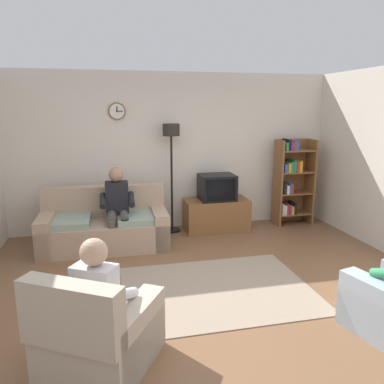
{
  "coord_description": "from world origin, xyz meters",
  "views": [
    {
      "loc": [
        -1.18,
        -3.88,
        2.11
      ],
      "look_at": [
        -0.01,
        1.14,
        0.96
      ],
      "focal_mm": 35.43,
      "sensor_mm": 36.0,
      "label": 1
    }
  ],
  "objects_px": {
    "tv": "(217,187)",
    "person_on_couch": "(117,204)",
    "armchair_near_window": "(98,335)",
    "bookshelf": "(291,180)",
    "person_in_left_armchair": "(102,295)",
    "floor_lamp": "(171,148)",
    "couch": "(105,227)",
    "tv_stand": "(216,214)"
  },
  "relations": [
    {
      "from": "couch",
      "to": "person_in_left_armchair",
      "type": "distance_m",
      "value": 2.78
    },
    {
      "from": "floor_lamp",
      "to": "person_in_left_armchair",
      "type": "distance_m",
      "value": 3.59
    },
    {
      "from": "floor_lamp",
      "to": "armchair_near_window",
      "type": "distance_m",
      "value": 3.76
    },
    {
      "from": "bookshelf",
      "to": "person_on_couch",
      "type": "distance_m",
      "value": 3.21
    },
    {
      "from": "person_in_left_armchair",
      "to": "tv",
      "type": "bearing_deg",
      "value": 58.6
    },
    {
      "from": "bookshelf",
      "to": "couch",
      "type": "bearing_deg",
      "value": -171.62
    },
    {
      "from": "bookshelf",
      "to": "person_on_couch",
      "type": "xyz_separation_m",
      "value": [
        -3.15,
        -0.6,
        -0.12
      ]
    },
    {
      "from": "tv_stand",
      "to": "armchair_near_window",
      "type": "relative_size",
      "value": 0.94
    },
    {
      "from": "tv_stand",
      "to": "tv",
      "type": "height_order",
      "value": "tv"
    },
    {
      "from": "bookshelf",
      "to": "tv",
      "type": "bearing_deg",
      "value": -176.31
    },
    {
      "from": "tv",
      "to": "person_on_couch",
      "type": "relative_size",
      "value": 0.48
    },
    {
      "from": "floor_lamp",
      "to": "person_in_left_armchair",
      "type": "bearing_deg",
      "value": -109.5
    },
    {
      "from": "person_on_couch",
      "to": "armchair_near_window",
      "type": "bearing_deg",
      "value": -95.64
    },
    {
      "from": "couch",
      "to": "floor_lamp",
      "type": "distance_m",
      "value": 1.7
    },
    {
      "from": "bookshelf",
      "to": "floor_lamp",
      "type": "relative_size",
      "value": 0.85
    },
    {
      "from": "armchair_near_window",
      "to": "person_in_left_armchair",
      "type": "xyz_separation_m",
      "value": [
        0.05,
        0.08,
        0.32
      ]
    },
    {
      "from": "tv",
      "to": "bookshelf",
      "type": "height_order",
      "value": "bookshelf"
    },
    {
      "from": "floor_lamp",
      "to": "couch",
      "type": "bearing_deg",
      "value": -155.36
    },
    {
      "from": "bookshelf",
      "to": "person_in_left_armchair",
      "type": "bearing_deg",
      "value": -136.0
    },
    {
      "from": "couch",
      "to": "tv_stand",
      "type": "bearing_deg",
      "value": 12.56
    },
    {
      "from": "tv_stand",
      "to": "person_on_couch",
      "type": "xyz_separation_m",
      "value": [
        -1.71,
        -0.54,
        0.42
      ]
    },
    {
      "from": "couch",
      "to": "person_on_couch",
      "type": "xyz_separation_m",
      "value": [
        0.2,
        -0.11,
        0.39
      ]
    },
    {
      "from": "tv",
      "to": "person_in_left_armchair",
      "type": "height_order",
      "value": "person_in_left_armchair"
    },
    {
      "from": "bookshelf",
      "to": "armchair_near_window",
      "type": "bearing_deg",
      "value": -135.73
    },
    {
      "from": "floor_lamp",
      "to": "armchair_near_window",
      "type": "height_order",
      "value": "floor_lamp"
    },
    {
      "from": "tv_stand",
      "to": "floor_lamp",
      "type": "relative_size",
      "value": 0.59
    },
    {
      "from": "floor_lamp",
      "to": "person_on_couch",
      "type": "xyz_separation_m",
      "value": [
        -0.94,
        -0.63,
        -0.75
      ]
    },
    {
      "from": "couch",
      "to": "tv_stand",
      "type": "distance_m",
      "value": 1.96
    },
    {
      "from": "person_on_couch",
      "to": "couch",
      "type": "bearing_deg",
      "value": 151.52
    },
    {
      "from": "couch",
      "to": "floor_lamp",
      "type": "height_order",
      "value": "floor_lamp"
    },
    {
      "from": "tv",
      "to": "armchair_near_window",
      "type": "bearing_deg",
      "value": -121.4
    },
    {
      "from": "armchair_near_window",
      "to": "person_in_left_armchair",
      "type": "height_order",
      "value": "person_in_left_armchair"
    },
    {
      "from": "couch",
      "to": "tv_stand",
      "type": "xyz_separation_m",
      "value": [
        1.91,
        0.43,
        -0.04
      ]
    },
    {
      "from": "couch",
      "to": "floor_lamp",
      "type": "xyz_separation_m",
      "value": [
        1.14,
        0.52,
        1.14
      ]
    },
    {
      "from": "tv_stand",
      "to": "floor_lamp",
      "type": "distance_m",
      "value": 1.41
    },
    {
      "from": "couch",
      "to": "tv_stand",
      "type": "height_order",
      "value": "couch"
    },
    {
      "from": "tv",
      "to": "tv_stand",
      "type": "bearing_deg",
      "value": 90.0
    },
    {
      "from": "tv",
      "to": "floor_lamp",
      "type": "xyz_separation_m",
      "value": [
        -0.77,
        0.12,
        0.68
      ]
    },
    {
      "from": "couch",
      "to": "tv",
      "type": "distance_m",
      "value": 2.0
    },
    {
      "from": "tv",
      "to": "floor_lamp",
      "type": "height_order",
      "value": "floor_lamp"
    },
    {
      "from": "tv",
      "to": "armchair_near_window",
      "type": "relative_size",
      "value": 0.51
    },
    {
      "from": "bookshelf",
      "to": "person_in_left_armchair",
      "type": "distance_m",
      "value": 4.69
    }
  ]
}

